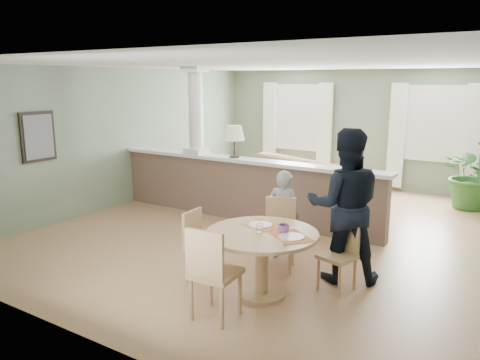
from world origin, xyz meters
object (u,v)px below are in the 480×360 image
Objects in this scene: chair_side at (200,242)px; chair_far_man at (341,251)px; houseplant at (474,174)px; chair_far_boy at (279,230)px; man_person at (345,206)px; sofa at (281,180)px; child_person at (283,215)px; chair_near at (211,270)px; dining_table at (263,245)px.

chair_far_man is at bearing -68.84° from chair_side.
houseplant is at bearing 94.56° from chair_far_man.
man_person is (0.85, 0.08, 0.44)m from chair_far_boy.
sofa is at bearing 10.73° from chair_side.
child_person is (1.51, -2.86, 0.20)m from sofa.
chair_near is at bearing -105.57° from houseplant.
chair_side is 0.46× the size of man_person.
man_person reaches higher than chair_side.
sofa reaches higher than chair_far_man.
sofa is 4.18m from chair_far_man.
dining_table is 1.01× the size of child_person.
chair_side is (-1.58, -0.69, 0.02)m from chair_far_man.
chair_far_boy is at bearing -40.20° from chair_side.
chair_far_boy is 0.34m from child_person.
chair_far_boy is at bearing -175.23° from chair_far_man.
dining_table is at bearing 100.49° from child_person.
chair_far_boy is 1.07× the size of chair_side.
chair_side is at bearing 179.24° from dining_table.
dining_table is 0.99m from chair_far_man.
dining_table is at bearing 32.58° from man_person.
dining_table is at bearing -118.49° from chair_far_man.
chair_far_man is at bearing -123.03° from chair_near.
chair_near is at bearing -107.13° from chair_far_boy.
sofa is 2.16× the size of houseplant.
chair_side is at bearing -114.44° from houseplant.
sofa is 2.33× the size of child_person.
chair_far_boy is at bearing 105.46° from dining_table.
sofa is at bearing -67.79° from child_person.
child_person is (-1.92, -4.31, -0.05)m from houseplant.
dining_table is (-1.58, -5.49, -0.07)m from houseplant.
houseplant is 4.72m from child_person.
man_person is at bearing 160.79° from child_person.
child_person reaches higher than dining_table.
man_person is (-0.06, 0.25, 0.49)m from chair_far_man.
sofa is 3.73m from houseplant.
chair_far_boy is 1.65m from chair_near.
child_person is at bearing -114.01° from houseplant.
sofa is 3.52× the size of chair_far_man.
sofa is at bearing 114.62° from dining_table.
houseplant is at bearing -119.63° from child_person.
man_person reaches higher than chair_far_man.
chair_far_boy is at bearing -19.65° from man_person.
child_person is at bearing 170.21° from chair_far_man.
chair_near is 0.80× the size of child_person.
man_person is (0.95, -0.23, 0.32)m from child_person.
houseplant is 4.88m from chair_far_man.
houseplant is 1.56× the size of chair_side.
sofa is 3.98m from man_person.
chair_far_boy is at bearing -90.75° from chair_near.
dining_table is at bearing -94.34° from chair_far_boy.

